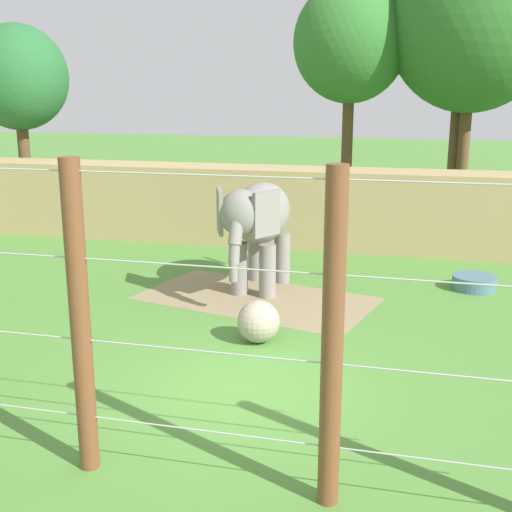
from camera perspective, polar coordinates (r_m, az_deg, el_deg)
ground_plane at (r=11.26m, az=-1.22°, el=-11.49°), size 120.00×120.00×0.00m
dirt_patch at (r=15.83m, az=0.03°, el=-3.70°), size 6.06×4.21×0.01m
embankment_wall at (r=20.97m, az=6.36°, el=4.16°), size 36.00×1.80×2.48m
elephant at (r=15.98m, az=0.18°, el=3.18°), size 1.59×3.70×2.74m
enrichment_ball at (r=13.05m, az=0.22°, el=-5.74°), size 0.85×0.85×0.85m
cable_fence at (r=8.00m, az=-5.66°, el=-6.50°), size 10.70×0.26×4.13m
water_tub at (r=17.40m, az=18.51°, el=-2.19°), size 1.10×1.10×0.35m
tree_far_left at (r=26.86m, az=18.42°, el=18.71°), size 6.24×6.24×10.57m
tree_left_of_centre at (r=26.67m, az=8.24°, el=17.90°), size 4.41×4.41×8.99m
tree_behind_wall at (r=26.97m, az=-20.06°, el=14.35°), size 3.73×3.73×7.32m
tree_right_of_centre at (r=27.33m, az=17.66°, el=18.95°), size 4.22×4.22×9.69m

